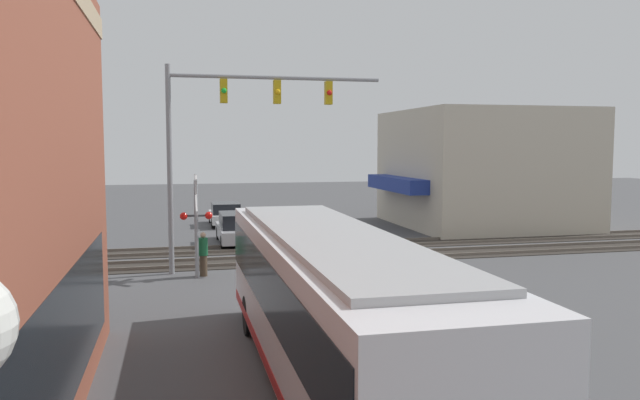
% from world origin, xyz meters
% --- Properties ---
extents(ground_plane, '(120.00, 120.00, 0.00)m').
position_xyz_m(ground_plane, '(0.00, 0.00, 0.00)').
color(ground_plane, '#4C4C4F').
extents(shop_building, '(10.50, 11.09, 6.93)m').
position_xyz_m(shop_building, '(14.96, -12.41, 3.46)').
color(shop_building, beige).
rests_on(shop_building, ground).
extents(city_bus, '(12.37, 2.59, 3.19)m').
position_xyz_m(city_bus, '(-7.86, 2.80, 1.76)').
color(city_bus, silver).
rests_on(city_bus, ground).
extents(traffic_signal_gantry, '(0.42, 8.26, 7.86)m').
position_xyz_m(traffic_signal_gantry, '(4.36, 3.53, 5.84)').
color(traffic_signal_gantry, gray).
rests_on(traffic_signal_gantry, ground).
extents(crossing_signal, '(1.41, 1.18, 3.81)m').
position_xyz_m(crossing_signal, '(3.46, 5.02, 2.30)').
color(crossing_signal, gray).
rests_on(crossing_signal, ground).
extents(rail_track_near, '(2.60, 60.00, 0.15)m').
position_xyz_m(rail_track_near, '(6.00, 0.00, 0.03)').
color(rail_track_near, '#332D28').
rests_on(rail_track_near, ground).
extents(rail_track_far, '(2.60, 60.00, 0.15)m').
position_xyz_m(rail_track_far, '(9.20, 0.00, 0.03)').
color(rail_track_far, '#332D28').
rests_on(rail_track_far, ground).
extents(parked_car_silver, '(4.81, 1.82, 1.54)m').
position_xyz_m(parked_car_silver, '(11.12, 2.80, 0.72)').
color(parked_car_silver, '#B7B7BC').
rests_on(parked_car_silver, ground).
extents(parked_car_white, '(4.20, 1.82, 1.39)m').
position_xyz_m(parked_car_white, '(18.37, 2.80, 0.65)').
color(parked_car_white, silver).
rests_on(parked_car_white, ground).
extents(pedestrian_at_crossing, '(0.34, 0.34, 1.65)m').
position_xyz_m(pedestrian_at_crossing, '(3.69, 4.77, 0.84)').
color(pedestrian_at_crossing, '#473828').
rests_on(pedestrian_at_crossing, ground).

